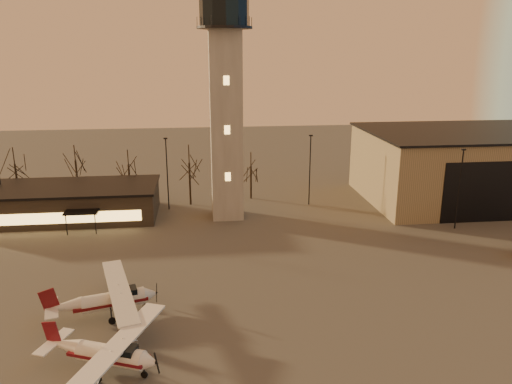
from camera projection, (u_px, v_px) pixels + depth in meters
ground at (251, 341)px, 38.39m from camera, size 220.00×220.00×0.00m
control_tower at (226, 93)px, 62.53m from camera, size 6.80×6.80×32.60m
hangar at (470, 165)px, 73.38m from camera, size 30.60×20.60×10.30m
terminal at (60, 202)px, 65.91m from camera, size 25.40×12.20×4.30m
light_poles at (230, 175)px, 66.55m from camera, size 58.50×12.25×10.14m
tree_row at (129, 161)px, 72.63m from camera, size 37.20×9.20×8.80m
cessna_front at (113, 358)px, 34.41m from camera, size 9.46×11.44×3.24m
cessna_rear at (115, 302)px, 41.86m from camera, size 9.88×12.29×3.40m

